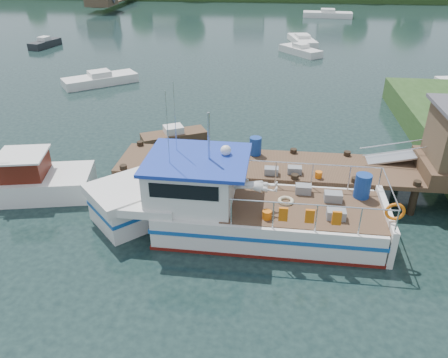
# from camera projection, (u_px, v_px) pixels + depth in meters

# --- Properties ---
(ground_plane) EXTENTS (160.00, 160.00, 0.00)m
(ground_plane) POSITION_uv_depth(u_px,v_px,m) (249.00, 189.00, 20.52)
(ground_plane) COLOR #172A27
(dock) EXTENTS (16.60, 3.00, 4.78)m
(dock) POSITION_uv_depth(u_px,v_px,m) (401.00, 153.00, 18.79)
(dock) COLOR #4E3725
(dock) RESTS_ON ground
(lobster_boat) EXTENTS (12.35, 3.74, 5.88)m
(lobster_boat) POSITION_uv_depth(u_px,v_px,m) (231.00, 207.00, 17.15)
(lobster_boat) COLOR silver
(lobster_boat) RESTS_ON ground
(work_boat) EXTENTS (8.17, 3.86, 4.27)m
(work_boat) POSITION_uv_depth(u_px,v_px,m) (7.00, 182.00, 19.72)
(work_boat) COLOR silver
(work_boat) RESTS_ON ground
(moored_rowboat) EXTENTS (3.83, 2.82, 1.07)m
(moored_rowboat) POSITION_uv_depth(u_px,v_px,m) (174.00, 137.00, 25.00)
(moored_rowboat) COLOR #4E3725
(moored_rowboat) RESTS_ON ground
(moored_far) EXTENTS (7.48, 2.95, 1.25)m
(moored_far) POSITION_uv_depth(u_px,v_px,m) (328.00, 14.00, 66.86)
(moored_far) COLOR silver
(moored_far) RESTS_ON ground
(moored_a) EXTENTS (5.80, 5.16, 1.07)m
(moored_a) POSITION_uv_depth(u_px,v_px,m) (100.00, 79.00, 35.50)
(moored_a) COLOR silver
(moored_a) RESTS_ON ground
(moored_b) EXTENTS (4.46, 4.88, 1.09)m
(moored_b) POSITION_uv_depth(u_px,v_px,m) (300.00, 50.00, 44.90)
(moored_b) COLOR silver
(moored_b) RESTS_ON ground
(moored_d) EXTENTS (3.32, 6.34, 1.03)m
(moored_d) POSITION_uv_depth(u_px,v_px,m) (302.00, 40.00, 49.72)
(moored_d) COLOR silver
(moored_d) RESTS_ON ground
(moored_e) EXTENTS (2.20, 4.24, 1.12)m
(moored_e) POSITION_uv_depth(u_px,v_px,m) (45.00, 43.00, 48.01)
(moored_e) COLOR black
(moored_e) RESTS_ON ground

